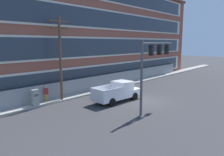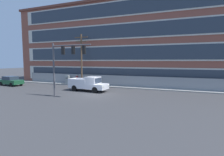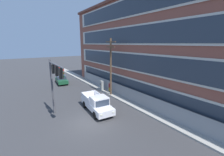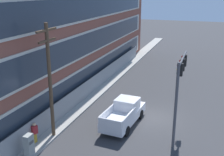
# 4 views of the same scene
# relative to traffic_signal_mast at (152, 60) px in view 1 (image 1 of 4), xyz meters

# --- Properties ---
(ground_plane) EXTENTS (160.00, 160.00, 0.00)m
(ground_plane) POSITION_rel_traffic_signal_mast_xyz_m (2.72, 2.17, -4.46)
(ground_plane) COLOR #38383A
(sidewalk_building_side) EXTENTS (80.00, 1.69, 0.16)m
(sidewalk_building_side) POSITION_rel_traffic_signal_mast_xyz_m (2.72, 9.15, -4.38)
(sidewalk_building_side) COLOR #9E9B93
(sidewalk_building_side) RESTS_ON ground
(brick_mill_building) EXTENTS (46.80, 10.17, 14.16)m
(brick_mill_building) POSITION_rel_traffic_signal_mast_xyz_m (5.60, 14.78, 2.64)
(brick_mill_building) COLOR brown
(brick_mill_building) RESTS_ON ground
(chain_link_fence) EXTENTS (38.91, 0.06, 1.83)m
(chain_link_fence) POSITION_rel_traffic_signal_mast_xyz_m (4.61, 9.48, -3.52)
(chain_link_fence) COLOR gray
(chain_link_fence) RESTS_ON ground
(traffic_signal_mast) EXTENTS (4.99, 0.43, 6.13)m
(traffic_signal_mast) POSITION_rel_traffic_signal_mast_xyz_m (0.00, 0.00, 0.00)
(traffic_signal_mast) COLOR #4C4C51
(traffic_signal_mast) RESTS_ON ground
(pickup_truck_white) EXTENTS (5.63, 2.36, 1.99)m
(pickup_truck_white) POSITION_rel_traffic_signal_mast_xyz_m (0.70, 4.25, -3.51)
(pickup_truck_white) COLOR silver
(pickup_truck_white) RESTS_ON ground
(utility_pole_near_corner) EXTENTS (2.36, 0.26, 8.45)m
(utility_pole_near_corner) POSITION_rel_traffic_signal_mast_xyz_m (-3.04, 8.60, 0.21)
(utility_pole_near_corner) COLOR brown
(utility_pole_near_corner) RESTS_ON ground
(electrical_cabinet) EXTENTS (0.62, 0.44, 1.65)m
(electrical_cabinet) POSITION_rel_traffic_signal_mast_xyz_m (-5.94, 8.65, -3.63)
(electrical_cabinet) COLOR #939993
(electrical_cabinet) RESTS_ON ground
(pedestrian_near_cabinet) EXTENTS (0.47, 0.40, 1.69)m
(pedestrian_near_cabinet) POSITION_rel_traffic_signal_mast_xyz_m (-4.42, 9.24, -3.48)
(pedestrian_near_cabinet) COLOR #B7932D
(pedestrian_near_cabinet) RESTS_ON ground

